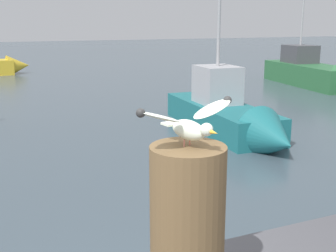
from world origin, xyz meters
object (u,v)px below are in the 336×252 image
Objects in this scene: mooring_post at (187,223)px; boat_teal at (231,116)px; seagull at (189,123)px; boat_green at (319,74)px.

boat_teal is (4.47, 6.67, -1.13)m from mooring_post.
seagull is at bearing -123.81° from boat_teal.
boat_teal reaches higher than mooring_post.
boat_green is (11.78, 11.74, -1.58)m from seagull.
boat_teal is at bearing -145.31° from boat_green.
seagull is 0.09× the size of boat_green.
seagull is 16.71m from boat_green.
seagull is at bearing -76.78° from mooring_post.
boat_green is (7.31, 5.06, 0.08)m from boat_teal.
boat_green reaches higher than mooring_post.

